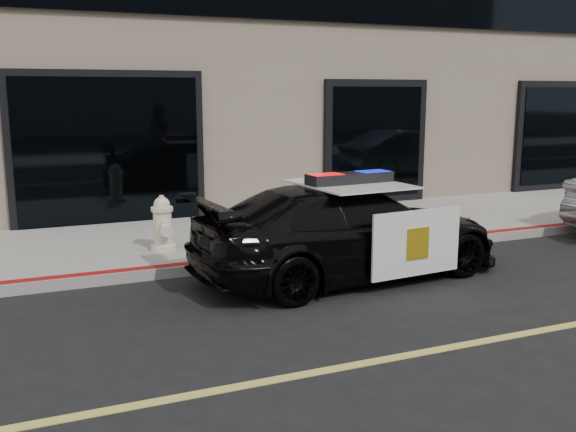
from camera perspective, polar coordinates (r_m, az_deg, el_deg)
name	(u,v)px	position (r m, az deg, el deg)	size (l,w,h in m)	color
ground	(334,369)	(6.03, 4.07, -13.44)	(120.00, 120.00, 0.00)	black
sidewalk_n	(190,241)	(10.72, -8.74, -2.19)	(60.00, 3.50, 0.15)	gray
police_car	(349,231)	(8.73, 5.45, -1.30)	(2.52, 4.69, 1.44)	black
fire_hydrant	(163,225)	(9.75, -11.08, -0.78)	(0.38, 0.52, 0.83)	#ECE3C5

